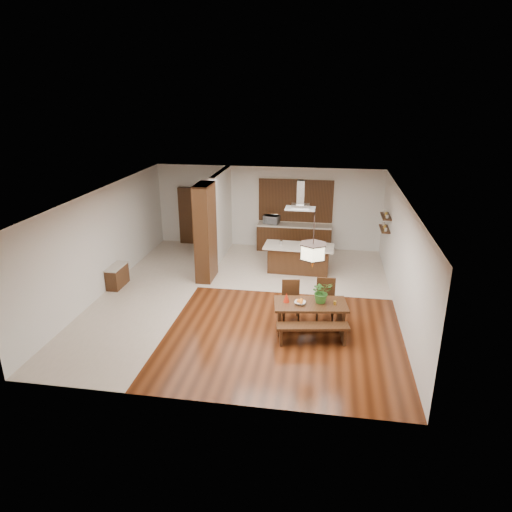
% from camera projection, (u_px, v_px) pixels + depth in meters
% --- Properties ---
extents(room_shell, '(9.00, 9.04, 2.92)m').
position_uv_depth(room_shell, '(245.00, 226.00, 11.87)').
color(room_shell, '#3C1A0B').
rests_on(room_shell, ground).
extents(tile_hallway, '(2.50, 9.00, 0.01)m').
position_uv_depth(tile_hallway, '(150.00, 291.00, 12.98)').
color(tile_hallway, beige).
rests_on(tile_hallway, ground).
extents(tile_kitchen, '(5.50, 4.00, 0.01)m').
position_uv_depth(tile_kitchen, '(297.00, 268.00, 14.71)').
color(tile_kitchen, beige).
rests_on(tile_kitchen, ground).
extents(soffit_band, '(8.00, 9.00, 0.02)m').
position_uv_depth(soffit_band, '(244.00, 195.00, 11.58)').
color(soffit_band, '#3F230F').
rests_on(soffit_band, room_shell).
extents(partition_pier, '(0.45, 1.00, 2.90)m').
position_uv_depth(partition_pier, '(205.00, 233.00, 13.40)').
color(partition_pier, black).
rests_on(partition_pier, ground).
extents(partition_stub, '(0.18, 2.40, 2.90)m').
position_uv_depth(partition_stub, '(222.00, 214.00, 15.34)').
color(partition_stub, silver).
rests_on(partition_stub, ground).
extents(hallway_console, '(0.37, 0.88, 0.63)m').
position_uv_depth(hallway_console, '(117.00, 276.00, 13.22)').
color(hallway_console, black).
rests_on(hallway_console, ground).
extents(hallway_doorway, '(1.10, 0.20, 2.10)m').
position_uv_depth(hallway_doorway, '(194.00, 216.00, 16.69)').
color(hallway_doorway, black).
rests_on(hallway_doorway, ground).
extents(rear_counter, '(2.60, 0.62, 0.95)m').
position_uv_depth(rear_counter, '(294.00, 237.00, 16.16)').
color(rear_counter, black).
rests_on(rear_counter, ground).
extents(kitchen_window, '(2.60, 0.08, 1.50)m').
position_uv_depth(kitchen_window, '(296.00, 201.00, 15.96)').
color(kitchen_window, brown).
rests_on(kitchen_window, room_shell).
extents(shelf_lower, '(0.26, 0.90, 0.04)m').
position_uv_depth(shelf_lower, '(385.00, 229.00, 13.93)').
color(shelf_lower, black).
rests_on(shelf_lower, room_shell).
extents(shelf_upper, '(0.26, 0.90, 0.04)m').
position_uv_depth(shelf_upper, '(386.00, 216.00, 13.80)').
color(shelf_upper, black).
rests_on(shelf_upper, room_shell).
extents(dining_table, '(1.80, 1.08, 0.70)m').
position_uv_depth(dining_table, '(310.00, 310.00, 10.73)').
color(dining_table, black).
rests_on(dining_table, ground).
extents(dining_bench, '(1.66, 0.62, 0.46)m').
position_uv_depth(dining_bench, '(312.00, 334.00, 10.26)').
color(dining_bench, black).
rests_on(dining_bench, ground).
extents(dining_chair_left, '(0.50, 0.50, 1.00)m').
position_uv_depth(dining_chair_left, '(291.00, 301.00, 11.23)').
color(dining_chair_left, black).
rests_on(dining_chair_left, ground).
extents(dining_chair_right, '(0.47, 0.47, 1.05)m').
position_uv_depth(dining_chair_right, '(325.00, 301.00, 11.21)').
color(dining_chair_right, black).
rests_on(dining_chair_right, ground).
extents(pendant_lantern, '(0.64, 0.64, 1.31)m').
position_uv_depth(pendant_lantern, '(313.00, 241.00, 10.14)').
color(pendant_lantern, '#FFF4C3').
rests_on(pendant_lantern, room_shell).
extents(foliage_plant, '(0.60, 0.56, 0.53)m').
position_uv_depth(foliage_plant, '(322.00, 292.00, 10.63)').
color(foliage_plant, '#316923').
rests_on(foliage_plant, dining_table).
extents(fruit_bowl, '(0.28, 0.28, 0.06)m').
position_uv_depth(fruit_bowl, '(300.00, 303.00, 10.61)').
color(fruit_bowl, beige).
rests_on(fruit_bowl, dining_table).
extents(napkin_cone, '(0.17, 0.17, 0.23)m').
position_uv_depth(napkin_cone, '(286.00, 297.00, 10.70)').
color(napkin_cone, '#AE1F0C').
rests_on(napkin_cone, dining_table).
extents(gold_ornament, '(0.08, 0.08, 0.09)m').
position_uv_depth(gold_ornament, '(335.00, 303.00, 10.58)').
color(gold_ornament, gold).
rests_on(gold_ornament, dining_table).
extents(kitchen_island, '(2.17, 1.00, 0.88)m').
position_uv_depth(kitchen_island, '(299.00, 258.00, 14.22)').
color(kitchen_island, black).
rests_on(kitchen_island, ground).
extents(range_hood, '(0.90, 0.55, 0.87)m').
position_uv_depth(range_hood, '(301.00, 195.00, 13.53)').
color(range_hood, silver).
rests_on(range_hood, room_shell).
extents(island_cup, '(0.17, 0.17, 0.11)m').
position_uv_depth(island_cup, '(311.00, 246.00, 13.88)').
color(island_cup, silver).
rests_on(island_cup, kitchen_island).
extents(microwave, '(0.59, 0.46, 0.29)m').
position_uv_depth(microwave, '(271.00, 219.00, 16.09)').
color(microwave, '#B5B8BD').
rests_on(microwave, rear_counter).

